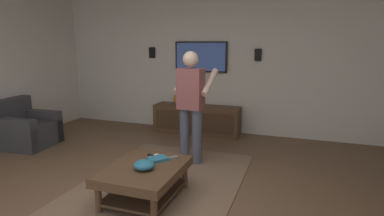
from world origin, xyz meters
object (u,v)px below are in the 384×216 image
(tv, at_px, (201,57))
(wall_speaker_left, at_px, (258,55))
(remote_grey, at_px, (172,158))
(armchair, at_px, (26,130))
(media_console, at_px, (197,119))
(vase_round, at_px, (179,99))
(coffee_table, at_px, (145,175))
(remote_white, at_px, (154,156))
(wall_speaker_right, at_px, (152,53))
(bowl, at_px, (144,165))
(person_standing, at_px, (191,101))
(book, at_px, (158,159))
(remote_black, at_px, (152,156))

(tv, height_order, wall_speaker_left, tv)
(tv, bearing_deg, remote_grey, 10.82)
(armchair, height_order, media_console, armchair)
(media_console, xyz_separation_m, tv, (0.24, -0.00, 1.21))
(vase_round, bearing_deg, coffee_table, -165.98)
(wall_speaker_left, bearing_deg, tv, 90.68)
(coffee_table, bearing_deg, media_console, 6.42)
(armchair, bearing_deg, remote_white, -20.36)
(armchair, distance_m, wall_speaker_right, 2.77)
(media_console, relative_size, tv, 1.60)
(remote_white, relative_size, wall_speaker_left, 0.68)
(bowl, xyz_separation_m, remote_grey, (0.39, -0.16, -0.04))
(person_standing, relative_size, book, 7.45)
(remote_grey, bearing_deg, wall_speaker_left, -148.82)
(person_standing, relative_size, bowl, 7.21)
(media_console, bearing_deg, wall_speaker_left, 102.89)
(remote_black, xyz_separation_m, remote_grey, (0.03, -0.26, 0.00))
(remote_black, distance_m, wall_speaker_right, 3.24)
(armchair, bearing_deg, media_console, 28.66)
(tv, height_order, wall_speaker_right, tv)
(bowl, relative_size, book, 1.03)
(armchair, relative_size, remote_black, 5.89)
(tv, distance_m, bowl, 3.26)
(coffee_table, distance_m, remote_grey, 0.40)
(wall_speaker_right, bearing_deg, vase_round, -108.91)
(remote_white, bearing_deg, remote_black, 103.10)
(coffee_table, bearing_deg, wall_speaker_left, -14.88)
(remote_black, height_order, vase_round, vase_round)
(tv, height_order, book, tv)
(wall_speaker_left, bearing_deg, wall_speaker_right, 90.00)
(media_console, bearing_deg, armchair, -55.76)
(remote_black, xyz_separation_m, wall_speaker_left, (2.72, -0.86, 1.13))
(media_console, distance_m, book, 2.57)
(remote_white, xyz_separation_m, wall_speaker_left, (2.72, -0.83, 1.13))
(bowl, xyz_separation_m, vase_round, (2.85, 0.73, 0.21))
(remote_black, xyz_separation_m, wall_speaker_right, (2.72, 1.32, 1.15))
(remote_black, height_order, book, book)
(tv, relative_size, person_standing, 0.65)
(tv, distance_m, wall_speaker_left, 1.11)
(coffee_table, relative_size, remote_black, 6.67)
(tv, relative_size, remote_black, 7.06)
(coffee_table, height_order, vase_round, vase_round)
(media_console, relative_size, remote_grey, 11.33)
(remote_grey, height_order, wall_speaker_right, wall_speaker_right)
(person_standing, xyz_separation_m, bowl, (-1.31, 0.07, -0.48))
(wall_speaker_right, bearing_deg, remote_grey, -149.54)
(bowl, bearing_deg, remote_grey, -22.67)
(remote_white, bearing_deg, remote_grey, -69.27)
(person_standing, bearing_deg, remote_grey, -168.39)
(armchair, bearing_deg, bowl, -26.57)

